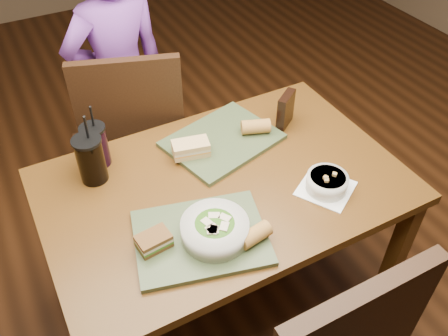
{
  "coord_description": "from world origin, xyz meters",
  "views": [
    {
      "loc": [
        -0.58,
        -1.1,
        1.95
      ],
      "look_at": [
        0.0,
        0.0,
        0.82
      ],
      "focal_mm": 38.0,
      "sensor_mm": 36.0,
      "label": 1
    }
  ],
  "objects": [
    {
      "name": "sandwich_far",
      "position": [
        -0.05,
        0.18,
        0.8
      ],
      "size": [
        0.15,
        0.1,
        0.06
      ],
      "color": "tan",
      "rests_on": "tray_far"
    },
    {
      "name": "baguette_near",
      "position": [
        -0.05,
        -0.3,
        0.79
      ],
      "size": [
        0.11,
        0.07,
        0.05
      ],
      "primitive_type": "cylinder",
      "rotation": [
        0.0,
        1.57,
        0.16
      ],
      "color": "#AD7533",
      "rests_on": "tray_near"
    },
    {
      "name": "chair_far",
      "position": [
        -0.16,
        0.64,
        0.57
      ],
      "size": [
        0.57,
        0.58,
        1.03
      ],
      "color": "black",
      "rests_on": "ground"
    },
    {
      "name": "baguette_far",
      "position": [
        0.24,
        0.18,
        0.8
      ],
      "size": [
        0.13,
        0.09,
        0.06
      ],
      "primitive_type": "cylinder",
      "rotation": [
        0.0,
        1.57,
        -0.36
      ],
      "color": "#AD7533",
      "rests_on": "tray_far"
    },
    {
      "name": "tray_near",
      "position": [
        -0.19,
        -0.2,
        0.76
      ],
      "size": [
        0.49,
        0.41,
        0.02
      ],
      "primitive_type": "cube",
      "rotation": [
        0.0,
        0.0,
        -0.25
      ],
      "color": "#3A4729",
      "rests_on": "dining_table"
    },
    {
      "name": "tray_far",
      "position": [
        0.1,
        0.21,
        0.76
      ],
      "size": [
        0.49,
        0.42,
        0.02
      ],
      "primitive_type": "cube",
      "rotation": [
        0.0,
        0.0,
        0.26
      ],
      "color": "#3A4729",
      "rests_on": "dining_table"
    },
    {
      "name": "ground",
      "position": [
        0.0,
        0.0,
        0.0
      ],
      "size": [
        6.0,
        6.0,
        0.0
      ],
      "primitive_type": "plane",
      "color": "#381C0B",
      "rests_on": "ground"
    },
    {
      "name": "chip_bag",
      "position": [
        0.39,
        0.19,
        0.82
      ],
      "size": [
        0.11,
        0.09,
        0.15
      ],
      "primitive_type": "cube",
      "rotation": [
        0.0,
        0.0,
        0.62
      ],
      "color": "black",
      "rests_on": "dining_table"
    },
    {
      "name": "soup_bowl",
      "position": [
        0.31,
        -0.2,
        0.78
      ],
      "size": [
        0.24,
        0.24,
        0.07
      ],
      "color": "white",
      "rests_on": "dining_table"
    },
    {
      "name": "sandwich_near",
      "position": [
        -0.34,
        -0.17,
        0.79
      ],
      "size": [
        0.11,
        0.08,
        0.05
      ],
      "color": "#593819",
      "rests_on": "tray_near"
    },
    {
      "name": "salad_bowl",
      "position": [
        -0.15,
        -0.22,
        0.8
      ],
      "size": [
        0.22,
        0.22,
        0.07
      ],
      "color": "silver",
      "rests_on": "tray_near"
    },
    {
      "name": "diner",
      "position": [
        -0.09,
        0.91,
        0.7
      ],
      "size": [
        0.55,
        0.4,
        1.4
      ],
      "primitive_type": "imported",
      "rotation": [
        0.0,
        0.0,
        3.27
      ],
      "color": "#743695",
      "rests_on": "ground"
    },
    {
      "name": "cup_cola",
      "position": [
        -0.41,
        0.24,
        0.84
      ],
      "size": [
        0.1,
        0.1,
        0.28
      ],
      "color": "black",
      "rests_on": "dining_table"
    },
    {
      "name": "dining_table",
      "position": [
        0.0,
        0.0,
        0.66
      ],
      "size": [
        1.3,
        0.85,
        0.75
      ],
      "color": "#503010",
      "rests_on": "ground"
    },
    {
      "name": "cup_berry",
      "position": [
        -0.37,
        0.32,
        0.84
      ],
      "size": [
        0.1,
        0.1,
        0.26
      ],
      "color": "black",
      "rests_on": "dining_table"
    }
  ]
}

